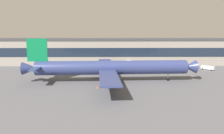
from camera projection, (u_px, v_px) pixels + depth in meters
ground_plane at (106, 83)px, 84.27m from camera, size 600.00×600.00×0.00m
terminal_building at (107, 51)px, 133.85m from camera, size 181.23×18.92×14.92m
airliner at (110, 68)px, 86.11m from camera, size 66.26×57.17×16.49m
pushback_tractor at (184, 66)px, 119.66m from camera, size 5.30×3.74×1.75m
stair_truck at (127, 64)px, 121.29m from camera, size 5.18×6.37×3.55m
belt_loader at (208, 68)px, 113.03m from camera, size 5.73×6.13×1.95m
crew_van at (111, 65)px, 120.49m from camera, size 4.02×5.65×2.55m
traffic_cone_0 at (98, 87)px, 76.71m from camera, size 0.59×0.59×0.73m
traffic_cone_1 at (118, 86)px, 78.01m from camera, size 0.52×0.52×0.65m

